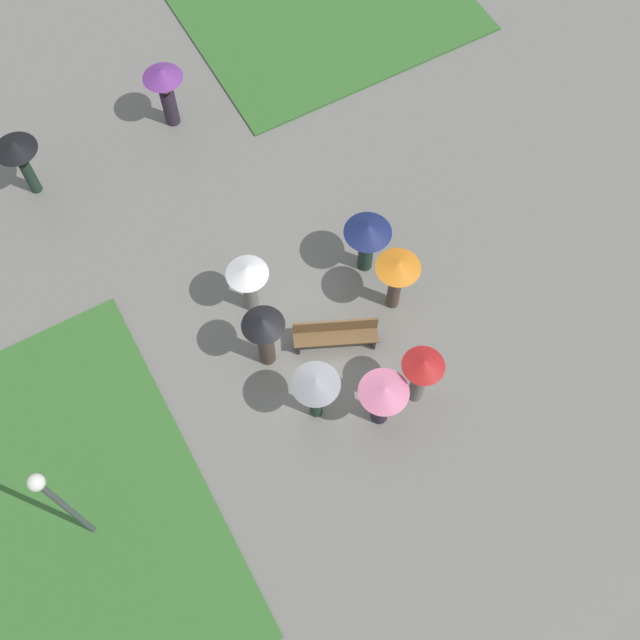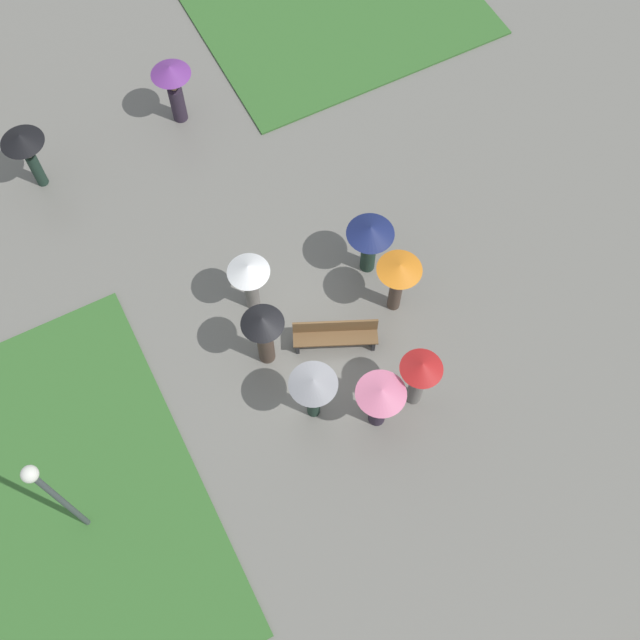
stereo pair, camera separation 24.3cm
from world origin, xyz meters
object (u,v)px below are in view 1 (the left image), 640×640
(park_bench, at_px, (335,333))
(crowd_person_black, at_px, (264,333))
(crowd_person_orange, at_px, (397,275))
(crowd_person_grey, at_px, (316,388))
(lamp_post, at_px, (58,500))
(lone_walker_near_lawn, at_px, (165,87))
(crowd_person_pink, at_px, (383,397))
(crowd_person_navy, at_px, (367,236))
(crowd_person_white, at_px, (248,279))
(crowd_person_red, at_px, (421,372))
(lone_walker_far_path, at_px, (18,153))

(park_bench, distance_m, crowd_person_black, 1.87)
(park_bench, height_order, crowd_person_orange, crowd_person_orange)
(crowd_person_grey, bearing_deg, lamp_post, 71.82)
(lone_walker_near_lawn, bearing_deg, park_bench, 51.58)
(crowd_person_grey, relative_size, crowd_person_pink, 1.08)
(park_bench, xyz_separation_m, crowd_person_pink, (-0.06, -2.11, 0.78))
(lamp_post, distance_m, crowd_person_pink, 6.84)
(lone_walker_near_lawn, bearing_deg, crowd_person_navy, 66.65)
(crowd_person_grey, xyz_separation_m, crowd_person_orange, (2.98, 1.54, -0.08))
(lone_walker_near_lawn, bearing_deg, crowd_person_orange, 64.04)
(crowd_person_white, relative_size, crowd_person_red, 0.92)
(crowd_person_grey, height_order, lone_walker_near_lawn, lone_walker_near_lawn)
(lamp_post, distance_m, lone_walker_far_path, 9.30)
(park_bench, xyz_separation_m, crowd_person_orange, (1.74, 0.24, 0.91))
(park_bench, bearing_deg, crowd_person_navy, 66.19)
(lamp_post, distance_m, crowd_person_navy, 8.95)
(park_bench, xyz_separation_m, lone_walker_near_lawn, (-0.56, 8.01, 0.85))
(crowd_person_grey, distance_m, crowd_person_black, 1.76)
(crowd_person_orange, relative_size, crowd_person_red, 0.98)
(crowd_person_white, bearing_deg, lamp_post, -48.13)
(park_bench, relative_size, crowd_person_red, 1.00)
(lone_walker_far_path, bearing_deg, crowd_person_grey, -155.88)
(crowd_person_red, xyz_separation_m, lone_walker_far_path, (-5.59, 9.74, 0.16))
(lamp_post, height_order, lone_walker_far_path, lamp_post)
(lamp_post, height_order, crowd_person_navy, lamp_post)
(lamp_post, bearing_deg, crowd_person_white, 30.26)
(crowd_person_red, bearing_deg, crowd_person_pink, -16.98)
(crowd_person_orange, distance_m, crowd_person_black, 3.33)
(crowd_person_black, relative_size, crowd_person_pink, 1.15)
(crowd_person_black, xyz_separation_m, crowd_person_pink, (1.53, -2.53, -0.10))
(crowd_person_white, relative_size, crowd_person_black, 0.89)
(crowd_person_navy, distance_m, crowd_person_pink, 4.00)
(crowd_person_navy, height_order, lone_walker_near_lawn, lone_walker_near_lawn)
(lamp_post, distance_m, lone_walker_near_lawn, 11.24)
(lamp_post, bearing_deg, crowd_person_pink, -6.81)
(crowd_person_pink, bearing_deg, crowd_person_grey, -32.55)
(crowd_person_white, height_order, crowd_person_pink, crowd_person_white)
(crowd_person_navy, xyz_separation_m, lone_walker_near_lawn, (-2.26, 6.52, -0.00))
(crowd_person_white, height_order, lone_walker_near_lawn, lone_walker_near_lawn)
(crowd_person_white, height_order, lone_walker_far_path, lone_walker_far_path)
(park_bench, bearing_deg, crowd_person_grey, -108.72)
(park_bench, distance_m, crowd_person_navy, 2.41)
(crowd_person_white, bearing_deg, crowd_person_orange, 73.36)
(lone_walker_near_lawn, bearing_deg, crowd_person_red, 56.06)
(crowd_person_orange, relative_size, lone_walker_near_lawn, 0.99)
(crowd_person_white, relative_size, lone_walker_near_lawn, 0.93)
(lamp_post, xyz_separation_m, crowd_person_black, (5.12, 1.74, -1.27))
(crowd_person_orange, distance_m, lone_walker_near_lawn, 8.10)
(lamp_post, bearing_deg, park_bench, 11.13)
(crowd_person_grey, height_order, crowd_person_navy, crowd_person_grey)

